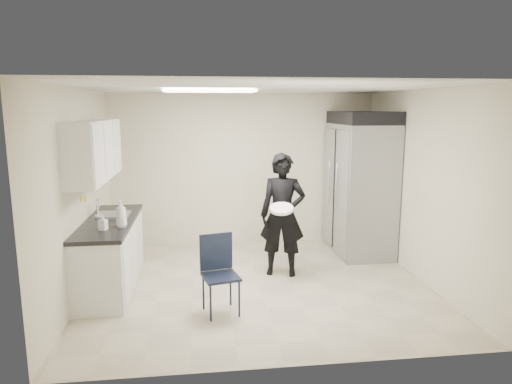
{
  "coord_description": "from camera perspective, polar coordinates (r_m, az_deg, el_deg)",
  "views": [
    {
      "loc": [
        -0.75,
        -5.77,
        2.35
      ],
      "look_at": [
        -0.01,
        0.2,
        1.24
      ],
      "focal_mm": 32.0,
      "sensor_mm": 36.0,
      "label": 1
    }
  ],
  "objects": [
    {
      "name": "notice_sticker_right",
      "position": [
        6.36,
        -20.52,
        -0.82
      ],
      "size": [
        0.0,
        0.12,
        0.07
      ],
      "primitive_type": "cube",
      "color": "yellow",
      "rests_on": "left_wall"
    },
    {
      "name": "back_wall",
      "position": [
        7.88,
        -1.55,
        2.79
      ],
      "size": [
        4.5,
        0.0,
        4.5
      ],
      "primitive_type": "plane",
      "rotation": [
        1.57,
        0.0,
        0.0
      ],
      "color": "beige",
      "rests_on": "floor"
    },
    {
      "name": "lower_counter",
      "position": [
        6.39,
        -17.7,
        -7.56
      ],
      "size": [
        0.6,
        1.9,
        0.86
      ],
      "primitive_type": "cube",
      "color": "silver",
      "rests_on": "floor"
    },
    {
      "name": "ceiling_panel",
      "position": [
        6.18,
        -5.81,
        12.44
      ],
      "size": [
        1.2,
        0.6,
        0.02
      ],
      "primitive_type": "cube",
      "color": "white",
      "rests_on": "ceiling"
    },
    {
      "name": "bucket_lid",
      "position": [
        6.16,
        3.21,
        -2.09
      ],
      "size": [
        0.39,
        0.39,
        0.04
      ],
      "primitive_type": "cylinder",
      "rotation": [
        0.0,
        0.0,
        -0.24
      ],
      "color": "silver",
      "rests_on": "man_tuxedo"
    },
    {
      "name": "ceiling",
      "position": [
        5.83,
        0.35,
        12.91
      ],
      "size": [
        4.5,
        4.5,
        0.0
      ],
      "primitive_type": "plane",
      "rotation": [
        3.14,
        0.0,
        0.0
      ],
      "color": "silver",
      "rests_on": "back_wall"
    },
    {
      "name": "commercial_fridge",
      "position": [
        7.62,
        12.84,
        0.36
      ],
      "size": [
        0.8,
        1.35,
        2.1
      ],
      "primitive_type": "cube",
      "color": "gray",
      "rests_on": "floor"
    },
    {
      "name": "faucet",
      "position": [
        6.51,
        -19.15,
        -1.93
      ],
      "size": [
        0.02,
        0.02,
        0.24
      ],
      "primitive_type": "cylinder",
      "color": "silver",
      "rests_on": "countertop"
    },
    {
      "name": "soap_bottle_b",
      "position": [
        5.76,
        -18.59,
        -3.6
      ],
      "size": [
        0.11,
        0.11,
        0.19
      ],
      "primitive_type": "imported",
      "rotation": [
        0.0,
        0.0,
        -0.36
      ],
      "color": "silver",
      "rests_on": "countertop"
    },
    {
      "name": "soap_bottle_a",
      "position": [
        5.83,
        -16.5,
        -2.6
      ],
      "size": [
        0.15,
        0.15,
        0.34
      ],
      "primitive_type": "imported",
      "rotation": [
        0.0,
        0.0,
        0.16
      ],
      "color": "white",
      "rests_on": "countertop"
    },
    {
      "name": "notice_sticker_left",
      "position": [
        6.16,
        -20.96,
        -0.82
      ],
      "size": [
        0.0,
        0.12,
        0.07
      ],
      "primitive_type": "cube",
      "color": "yellow",
      "rests_on": "left_wall"
    },
    {
      "name": "towel_dispenser",
      "position": [
        7.29,
        -18.07,
        4.19
      ],
      "size": [
        0.22,
        0.3,
        0.35
      ],
      "primitive_type": "cube",
      "color": "black",
      "rests_on": "left_wall"
    },
    {
      "name": "sink",
      "position": [
        6.5,
        -17.35,
        -3.19
      ],
      "size": [
        0.42,
        0.4,
        0.14
      ],
      "primitive_type": "cube",
      "color": "gray",
      "rests_on": "countertop"
    },
    {
      "name": "folding_chair",
      "position": [
        5.34,
        -4.43,
        -10.52
      ],
      "size": [
        0.47,
        0.47,
        0.88
      ],
      "primitive_type": "cube",
      "rotation": [
        0.0,
        0.0,
        0.23
      ],
      "color": "black",
      "rests_on": "floor"
    },
    {
      "name": "upper_cabinets",
      "position": [
        6.14,
        -19.57,
        4.94
      ],
      "size": [
        0.35,
        1.8,
        0.75
      ],
      "primitive_type": "cube",
      "color": "silver",
      "rests_on": "left_wall"
    },
    {
      "name": "left_wall",
      "position": [
        6.06,
        -21.29,
        -0.26
      ],
      "size": [
        0.0,
        4.0,
        4.0
      ],
      "primitive_type": "plane",
      "rotation": [
        1.57,
        0.0,
        1.57
      ],
      "color": "beige",
      "rests_on": "floor"
    },
    {
      "name": "countertop",
      "position": [
        6.27,
        -17.93,
        -3.59
      ],
      "size": [
        0.64,
        1.95,
        0.05
      ],
      "primitive_type": "cube",
      "color": "black",
      "rests_on": "lower_counter"
    },
    {
      "name": "floor",
      "position": [
        6.28,
        0.32,
        -11.53
      ],
      "size": [
        4.5,
        4.5,
        0.0
      ],
      "primitive_type": "plane",
      "color": "tan",
      "rests_on": "ground"
    },
    {
      "name": "fridge_compressor",
      "position": [
        7.51,
        13.19,
        9.03
      ],
      "size": [
        0.8,
        1.35,
        0.2
      ],
      "primitive_type": "cube",
      "color": "black",
      "rests_on": "commercial_fridge"
    },
    {
      "name": "right_wall",
      "position": [
        6.59,
        20.12,
        0.64
      ],
      "size": [
        0.0,
        4.0,
        4.0
      ],
      "primitive_type": "plane",
      "rotation": [
        1.57,
        0.0,
        -1.57
      ],
      "color": "beige",
      "rests_on": "floor"
    },
    {
      "name": "man_tuxedo",
      "position": [
        6.43,
        3.34,
        -2.87
      ],
      "size": [
        0.72,
        0.57,
        1.74
      ],
      "primitive_type": "imported",
      "rotation": [
        0.0,
        0.0,
        -0.24
      ],
      "color": "black",
      "rests_on": "floor"
    }
  ]
}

